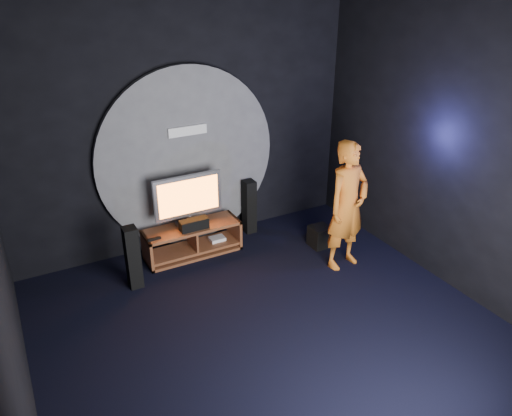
{
  "coord_description": "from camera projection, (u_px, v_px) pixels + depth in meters",
  "views": [
    {
      "loc": [
        -2.28,
        -3.81,
        3.74
      ],
      "look_at": [
        0.34,
        1.05,
        1.05
      ],
      "focal_mm": 35.0,
      "sensor_mm": 36.0,
      "label": 1
    }
  ],
  "objects": [
    {
      "name": "front_wall",
      "position": [
        495.0,
        348.0,
        2.88
      ],
      "size": [
        5.0,
        0.04,
        3.5
      ],
      "primitive_type": "cube",
      "color": "black",
      "rests_on": "ground"
    },
    {
      "name": "player",
      "position": [
        348.0,
        206.0,
        6.57
      ],
      "size": [
        0.7,
        0.52,
        1.78
      ],
      "primitive_type": "imported",
      "rotation": [
        0.0,
        0.0,
        0.15
      ],
      "color": "orange",
      "rests_on": "ground"
    },
    {
      "name": "back_wall",
      "position": [
        184.0,
        127.0,
        6.84
      ],
      "size": [
        5.0,
        0.04,
        3.5
      ],
      "primitive_type": "cube",
      "color": "black",
      "rests_on": "ground"
    },
    {
      "name": "right_wall",
      "position": [
        458.0,
        151.0,
        5.93
      ],
      "size": [
        0.04,
        5.0,
        3.5
      ],
      "primitive_type": "cube",
      "color": "black",
      "rests_on": "ground"
    },
    {
      "name": "media_console",
      "position": [
        193.0,
        242.0,
        7.11
      ],
      "size": [
        1.37,
        0.45,
        0.45
      ],
      "color": "brown",
      "rests_on": "ground"
    },
    {
      "name": "remote",
      "position": [
        154.0,
        239.0,
        6.64
      ],
      "size": [
        0.18,
        0.05,
        0.02
      ],
      "primitive_type": "cube",
      "color": "black",
      "rests_on": "media_console"
    },
    {
      "name": "floor",
      "position": [
        274.0,
        333.0,
        5.63
      ],
      "size": [
        5.0,
        5.0,
        0.0
      ],
      "primitive_type": "plane",
      "color": "black",
      "rests_on": "ground"
    },
    {
      "name": "subwoofer",
      "position": [
        320.0,
        236.0,
        7.33
      ],
      "size": [
        0.28,
        0.28,
        0.31
      ],
      "primitive_type": "cube",
      "color": "black",
      "rests_on": "ground"
    },
    {
      "name": "tv",
      "position": [
        188.0,
        198.0,
        6.87
      ],
      "size": [
        0.97,
        0.22,
        0.74
      ],
      "color": "#ABACB3",
      "rests_on": "media_console"
    },
    {
      "name": "wall_disc_panel",
      "position": [
        188.0,
        159.0,
        6.99
      ],
      "size": [
        2.6,
        0.11,
        2.6
      ],
      "color": "#515156",
      "rests_on": "ground"
    },
    {
      "name": "tower_speaker_left",
      "position": [
        133.0,
        257.0,
        6.29
      ],
      "size": [
        0.17,
        0.19,
        0.85
      ],
      "primitive_type": "cube",
      "color": "black",
      "rests_on": "ground"
    },
    {
      "name": "tower_speaker_right",
      "position": [
        249.0,
        207.0,
        7.62
      ],
      "size": [
        0.17,
        0.19,
        0.85
      ],
      "primitive_type": "cube",
      "color": "black",
      "rests_on": "ground"
    },
    {
      "name": "center_speaker",
      "position": [
        194.0,
        224.0,
        6.88
      ],
      "size": [
        0.4,
        0.15,
        0.15
      ],
      "primitive_type": "cube",
      "color": "black",
      "rests_on": "media_console"
    }
  ]
}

